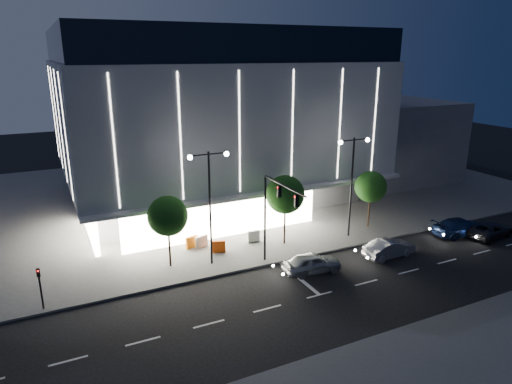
{
  "coord_description": "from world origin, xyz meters",
  "views": [
    {
      "loc": [
        -13.95,
        -24.52,
        15.8
      ],
      "look_at": [
        1.44,
        7.3,
        5.0
      ],
      "focal_mm": 32.0,
      "sensor_mm": 36.0,
      "label": 1
    }
  ],
  "objects_px": {
    "tree_mid": "(285,197)",
    "barrier_c": "(219,247)",
    "car_third": "(461,227)",
    "barrier_a": "(192,242)",
    "car_second": "(389,248)",
    "barrier_b": "(202,241)",
    "ped_signal_far": "(40,284)",
    "car_lead": "(312,263)",
    "street_lamp_west": "(210,192)",
    "street_lamp_east": "(352,173)",
    "car_fourth": "(490,230)",
    "tree_left": "(168,218)",
    "barrier_d": "(253,236)",
    "traffic_mast": "(274,207)",
    "tree_right": "(371,188)"
  },
  "relations": [
    {
      "from": "barrier_a",
      "to": "barrier_c",
      "type": "bearing_deg",
      "value": -64.69
    },
    {
      "from": "car_second",
      "to": "barrier_a",
      "type": "xyz_separation_m",
      "value": [
        -13.89,
        8.35,
        -0.09
      ]
    },
    {
      "from": "street_lamp_east",
      "to": "ped_signal_far",
      "type": "distance_m",
      "value": 25.37
    },
    {
      "from": "car_fourth",
      "to": "barrier_a",
      "type": "bearing_deg",
      "value": 62.38
    },
    {
      "from": "barrier_a",
      "to": "barrier_c",
      "type": "height_order",
      "value": "same"
    },
    {
      "from": "street_lamp_west",
      "to": "tree_left",
      "type": "bearing_deg",
      "value": 161.06
    },
    {
      "from": "car_third",
      "to": "car_fourth",
      "type": "xyz_separation_m",
      "value": [
        1.97,
        -1.45,
        -0.11
      ]
    },
    {
      "from": "tree_left",
      "to": "car_lead",
      "type": "relative_size",
      "value": 1.29
    },
    {
      "from": "street_lamp_east",
      "to": "car_fourth",
      "type": "bearing_deg",
      "value": -25.77
    },
    {
      "from": "tree_left",
      "to": "barrier_d",
      "type": "xyz_separation_m",
      "value": [
        7.72,
        1.42,
        -3.38
      ]
    },
    {
      "from": "car_second",
      "to": "car_third",
      "type": "distance_m",
      "value": 8.98
    },
    {
      "from": "barrier_b",
      "to": "tree_mid",
      "type": "bearing_deg",
      "value": -32.7
    },
    {
      "from": "traffic_mast",
      "to": "tree_mid",
      "type": "bearing_deg",
      "value": 50.58
    },
    {
      "from": "car_fourth",
      "to": "barrier_a",
      "type": "height_order",
      "value": "car_fourth"
    },
    {
      "from": "tree_right",
      "to": "barrier_d",
      "type": "relative_size",
      "value": 5.01
    },
    {
      "from": "barrier_d",
      "to": "traffic_mast",
      "type": "bearing_deg",
      "value": -97.73
    },
    {
      "from": "traffic_mast",
      "to": "car_second",
      "type": "height_order",
      "value": "traffic_mast"
    },
    {
      "from": "street_lamp_west",
      "to": "barrier_d",
      "type": "height_order",
      "value": "street_lamp_west"
    },
    {
      "from": "ped_signal_far",
      "to": "car_lead",
      "type": "bearing_deg",
      "value": -8.97
    },
    {
      "from": "car_second",
      "to": "ped_signal_far",
      "type": "bearing_deg",
      "value": 79.83
    },
    {
      "from": "car_second",
      "to": "barrier_d",
      "type": "height_order",
      "value": "car_second"
    },
    {
      "from": "car_fourth",
      "to": "barrier_a",
      "type": "distance_m",
      "value": 26.41
    },
    {
      "from": "tree_mid",
      "to": "barrier_b",
      "type": "distance_m",
      "value": 7.98
    },
    {
      "from": "tree_left",
      "to": "barrier_a",
      "type": "height_order",
      "value": "tree_left"
    },
    {
      "from": "traffic_mast",
      "to": "barrier_d",
      "type": "distance_m",
      "value": 6.76
    },
    {
      "from": "barrier_b",
      "to": "car_lead",
      "type": "bearing_deg",
      "value": -65.9
    },
    {
      "from": "barrier_b",
      "to": "car_third",
      "type": "bearing_deg",
      "value": -32.32
    },
    {
      "from": "car_third",
      "to": "barrier_b",
      "type": "relative_size",
      "value": 4.88
    },
    {
      "from": "car_third",
      "to": "barrier_a",
      "type": "distance_m",
      "value": 24.07
    },
    {
      "from": "car_third",
      "to": "tree_right",
      "type": "bearing_deg",
      "value": 57.41
    },
    {
      "from": "car_lead",
      "to": "barrier_b",
      "type": "bearing_deg",
      "value": 43.15
    },
    {
      "from": "car_second",
      "to": "barrier_a",
      "type": "height_order",
      "value": "car_second"
    },
    {
      "from": "tree_mid",
      "to": "car_lead",
      "type": "bearing_deg",
      "value": -97.17
    },
    {
      "from": "car_third",
      "to": "barrier_d",
      "type": "height_order",
      "value": "car_third"
    },
    {
      "from": "street_lamp_east",
      "to": "barrier_b",
      "type": "distance_m",
      "value": 14.13
    },
    {
      "from": "car_third",
      "to": "barrier_a",
      "type": "bearing_deg",
      "value": 77.48
    },
    {
      "from": "car_second",
      "to": "barrier_a",
      "type": "bearing_deg",
      "value": 56.21
    },
    {
      "from": "tree_mid",
      "to": "barrier_c",
      "type": "height_order",
      "value": "tree_mid"
    },
    {
      "from": "car_fourth",
      "to": "barrier_c",
      "type": "bearing_deg",
      "value": 65.16
    },
    {
      "from": "car_second",
      "to": "street_lamp_west",
      "type": "bearing_deg",
      "value": 67.58
    },
    {
      "from": "tree_mid",
      "to": "barrier_c",
      "type": "distance_m",
      "value": 6.89
    },
    {
      "from": "street_lamp_east",
      "to": "car_lead",
      "type": "xyz_separation_m",
      "value": [
        -6.66,
        -4.4,
        -5.2
      ]
    },
    {
      "from": "traffic_mast",
      "to": "street_lamp_east",
      "type": "relative_size",
      "value": 0.79
    },
    {
      "from": "street_lamp_east",
      "to": "car_lead",
      "type": "bearing_deg",
      "value": -146.55
    },
    {
      "from": "car_lead",
      "to": "ped_signal_far",
      "type": "bearing_deg",
      "value": 86.13
    },
    {
      "from": "car_fourth",
      "to": "barrier_d",
      "type": "relative_size",
      "value": 4.41
    },
    {
      "from": "car_second",
      "to": "barrier_a",
      "type": "distance_m",
      "value": 16.21
    },
    {
      "from": "car_fourth",
      "to": "barrier_b",
      "type": "bearing_deg",
      "value": 62.33
    },
    {
      "from": "street_lamp_west",
      "to": "ped_signal_far",
      "type": "xyz_separation_m",
      "value": [
        -12.0,
        -1.5,
        -4.07
      ]
    },
    {
      "from": "tree_mid",
      "to": "car_lead",
      "type": "relative_size",
      "value": 1.38
    }
  ]
}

